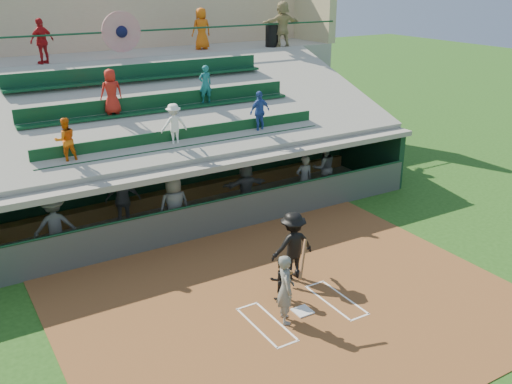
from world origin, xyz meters
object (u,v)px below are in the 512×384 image
catcher (280,279)px  trash_bin (273,36)px  home_plate (302,311)px  batter_at_plate (286,288)px

catcher → trash_bin: bearing=-110.9°
catcher → home_plate: bearing=110.8°
home_plate → batter_at_plate: 1.02m
batter_at_plate → trash_bin: size_ratio=2.05×
catcher → trash_bin: 14.30m
home_plate → batter_at_plate: bearing=-171.0°
trash_bin → catcher: bearing=-121.5°
batter_at_plate → trash_bin: 15.14m
home_plate → trash_bin: (6.96, 12.35, 5.04)m
home_plate → catcher: catcher is taller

